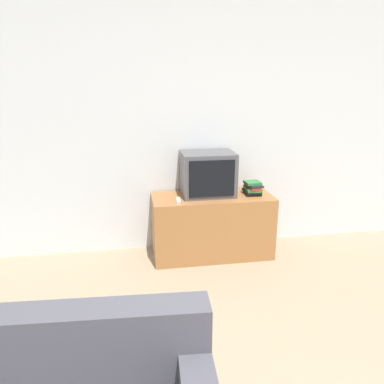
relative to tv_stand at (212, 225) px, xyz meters
name	(u,v)px	position (x,y,z in m)	size (l,w,h in m)	color
wall_back	(181,126)	(-0.27, 0.30, 0.98)	(9.00, 0.06, 2.60)	silver
tv_stand	(212,225)	(0.00, 0.00, 0.00)	(1.21, 0.51, 0.64)	#9E6638
television	(208,174)	(-0.04, 0.06, 0.54)	(0.52, 0.40, 0.43)	#4C4C51
book_stack	(253,188)	(0.41, -0.01, 0.38)	(0.17, 0.23, 0.14)	black
remote_on_stand	(178,201)	(-0.36, -0.13, 0.33)	(0.05, 0.16, 0.02)	#B7B7B7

